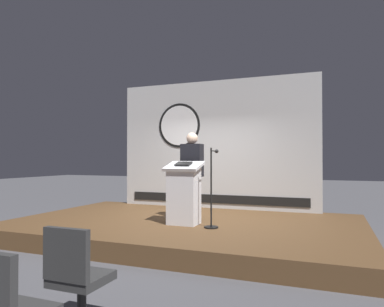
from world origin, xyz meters
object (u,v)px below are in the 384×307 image
speaker_person (192,175)px  audience_chair_right (76,272)px  microphone_stand (212,200)px  podium (184,194)px

speaker_person → audience_chair_right: 3.92m
microphone_stand → audience_chair_right: 3.27m
speaker_person → microphone_stand: bearing=-44.6°
audience_chair_right → podium: bearing=96.8°
podium → speaker_person: bearing=93.6°
podium → microphone_stand: size_ratio=0.83×
podium → speaker_person: (-0.03, 0.48, 0.31)m
podium → audience_chair_right: (0.40, -3.36, -0.35)m
speaker_person → audience_chair_right: speaker_person is taller
speaker_person → microphone_stand: 0.92m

